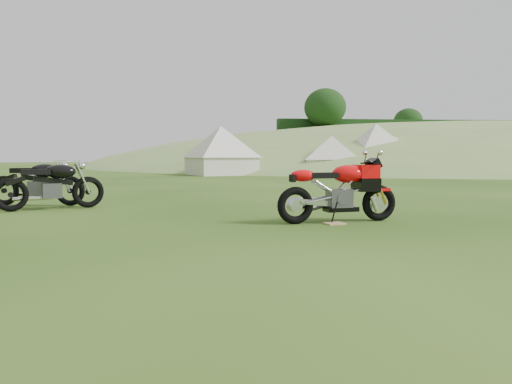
{
  "coord_description": "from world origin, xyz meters",
  "views": [
    {
      "loc": [
        -0.97,
        -6.02,
        1.05
      ],
      "look_at": [
        -0.27,
        0.4,
        0.56
      ],
      "focal_mm": 35.0,
      "sensor_mm": 36.0,
      "label": 1
    }
  ],
  "objects_px": {
    "vintage_moto_c": "(37,181)",
    "caravan": "(415,156)",
    "plywood_board": "(335,223)",
    "tent_right": "(376,149)",
    "sport_motorcycle": "(338,186)",
    "tent_mid": "(332,153)",
    "vintage_moto_b": "(50,183)",
    "tent_left": "(221,150)"
  },
  "relations": [
    {
      "from": "sport_motorcycle",
      "to": "tent_right",
      "type": "xyz_separation_m",
      "value": [
        7.41,
        19.12,
        0.78
      ]
    },
    {
      "from": "tent_left",
      "to": "vintage_moto_b",
      "type": "bearing_deg",
      "value": -123.62
    },
    {
      "from": "vintage_moto_b",
      "to": "tent_left",
      "type": "xyz_separation_m",
      "value": [
        3.8,
        15.61,
        0.76
      ]
    },
    {
      "from": "sport_motorcycle",
      "to": "tent_right",
      "type": "height_order",
      "value": "tent_right"
    },
    {
      "from": "vintage_moto_c",
      "to": "caravan",
      "type": "xyz_separation_m",
      "value": [
        15.31,
        16.62,
        0.46
      ]
    },
    {
      "from": "vintage_moto_c",
      "to": "caravan",
      "type": "distance_m",
      "value": 22.6
    },
    {
      "from": "sport_motorcycle",
      "to": "plywood_board",
      "type": "distance_m",
      "value": 0.6
    },
    {
      "from": "tent_mid",
      "to": "tent_right",
      "type": "relative_size",
      "value": 0.82
    },
    {
      "from": "vintage_moto_c",
      "to": "tent_mid",
      "type": "xyz_separation_m",
      "value": [
        9.97,
        14.61,
        0.61
      ]
    },
    {
      "from": "tent_right",
      "to": "caravan",
      "type": "bearing_deg",
      "value": 4.9
    },
    {
      "from": "tent_mid",
      "to": "vintage_moto_c",
      "type": "bearing_deg",
      "value": -111.12
    },
    {
      "from": "caravan",
      "to": "vintage_moto_c",
      "type": "bearing_deg",
      "value": -140.56
    },
    {
      "from": "vintage_moto_c",
      "to": "caravan",
      "type": "relative_size",
      "value": 0.46
    },
    {
      "from": "vintage_moto_c",
      "to": "tent_left",
      "type": "bearing_deg",
      "value": 81.81
    },
    {
      "from": "sport_motorcycle",
      "to": "vintage_moto_b",
      "type": "bearing_deg",
      "value": 145.87
    },
    {
      "from": "plywood_board",
      "to": "tent_right",
      "type": "height_order",
      "value": "tent_right"
    },
    {
      "from": "plywood_board",
      "to": "tent_mid",
      "type": "xyz_separation_m",
      "value": [
        4.66,
        17.86,
        1.1
      ]
    },
    {
      "from": "sport_motorcycle",
      "to": "caravan",
      "type": "xyz_separation_m",
      "value": [
        9.9,
        19.66,
        0.4
      ]
    },
    {
      "from": "vintage_moto_b",
      "to": "caravan",
      "type": "bearing_deg",
      "value": 25.37
    },
    {
      "from": "tent_right",
      "to": "sport_motorcycle",
      "type": "bearing_deg",
      "value": -118.38
    },
    {
      "from": "tent_right",
      "to": "caravan",
      "type": "height_order",
      "value": "tent_right"
    },
    {
      "from": "sport_motorcycle",
      "to": "tent_left",
      "type": "distance_m",
      "value": 17.93
    },
    {
      "from": "tent_right",
      "to": "caravan",
      "type": "relative_size",
      "value": 0.76
    },
    {
      "from": "vintage_moto_b",
      "to": "tent_right",
      "type": "distance_m",
      "value": 20.9
    },
    {
      "from": "vintage_moto_c",
      "to": "tent_mid",
      "type": "height_order",
      "value": "tent_mid"
    },
    {
      "from": "plywood_board",
      "to": "caravan",
      "type": "height_order",
      "value": "caravan"
    },
    {
      "from": "vintage_moto_c",
      "to": "tent_right",
      "type": "xyz_separation_m",
      "value": [
        12.82,
        16.08,
        0.85
      ]
    },
    {
      "from": "tent_right",
      "to": "tent_left",
      "type": "bearing_deg",
      "value": -178.96
    },
    {
      "from": "caravan",
      "to": "vintage_moto_b",
      "type": "bearing_deg",
      "value": -138.34
    },
    {
      "from": "tent_left",
      "to": "tent_right",
      "type": "relative_size",
      "value": 0.94
    },
    {
      "from": "vintage_moto_b",
      "to": "vintage_moto_c",
      "type": "distance_m",
      "value": 0.91
    },
    {
      "from": "plywood_board",
      "to": "tent_mid",
      "type": "bearing_deg",
      "value": 75.37
    },
    {
      "from": "plywood_board",
      "to": "caravan",
      "type": "xyz_separation_m",
      "value": [
        10.0,
        19.86,
        0.95
      ]
    },
    {
      "from": "vintage_moto_c",
      "to": "tent_right",
      "type": "distance_m",
      "value": 20.59
    },
    {
      "from": "caravan",
      "to": "tent_mid",
      "type": "bearing_deg",
      "value": -167.31
    },
    {
      "from": "tent_left",
      "to": "sport_motorcycle",
      "type": "bearing_deg",
      "value": -106.34
    },
    {
      "from": "sport_motorcycle",
      "to": "vintage_moto_c",
      "type": "height_order",
      "value": "sport_motorcycle"
    },
    {
      "from": "sport_motorcycle",
      "to": "tent_left",
      "type": "height_order",
      "value": "tent_left"
    },
    {
      "from": "vintage_moto_c",
      "to": "tent_left",
      "type": "relative_size",
      "value": 0.65
    },
    {
      "from": "vintage_moto_b",
      "to": "vintage_moto_c",
      "type": "height_order",
      "value": "vintage_moto_b"
    },
    {
      "from": "vintage_moto_b",
      "to": "caravan",
      "type": "relative_size",
      "value": 0.46
    },
    {
      "from": "sport_motorcycle",
      "to": "caravan",
      "type": "distance_m",
      "value": 22.01
    }
  ]
}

